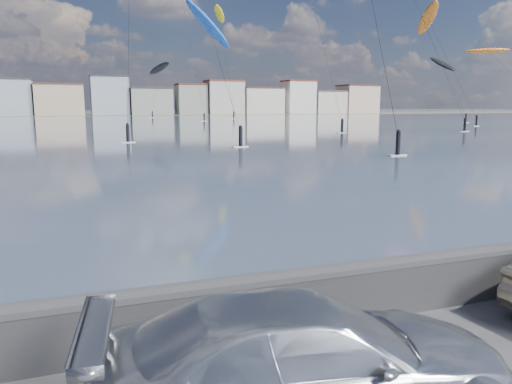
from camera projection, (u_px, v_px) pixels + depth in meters
bay_water at (86, 126)px, 90.36m from camera, size 500.00×177.00×0.00m
far_shore_strip at (78, 115)px, 190.75m from camera, size 500.00×60.00×0.00m
seawall at (226, 307)px, 8.10m from camera, size 400.00×0.36×1.08m
far_buildings at (82, 98)px, 177.20m from camera, size 240.79×13.26×14.60m
car_silver at (307, 360)px, 6.05m from camera, size 5.50×2.82×1.53m
kitesurfer_0 at (209, 27)px, 53.72m from camera, size 7.10×14.85×14.99m
kitesurfer_3 at (489, 52)px, 95.30m from camera, size 9.19×18.52×14.66m
kitesurfer_11 at (220, 16)px, 139.23m from camera, size 5.36×15.03×31.38m
kitesurfer_12 at (428, 19)px, 97.61m from camera, size 5.50×18.42×23.55m
kitesurfer_14 at (159, 69)px, 150.49m from camera, size 7.95×14.88×16.83m
kitesurfer_19 at (443, 65)px, 111.82m from camera, size 3.11×14.05×14.97m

